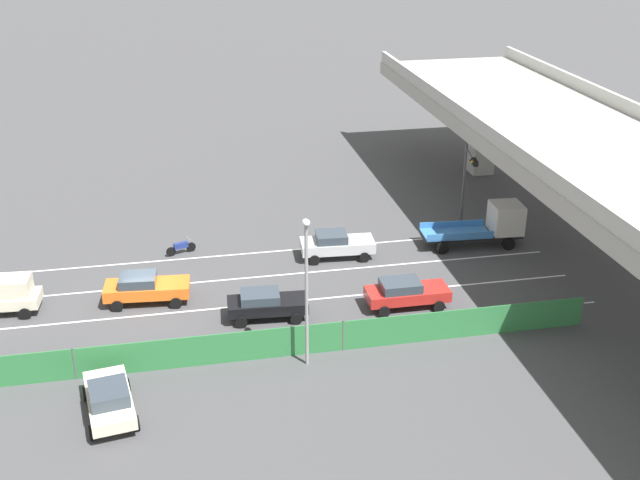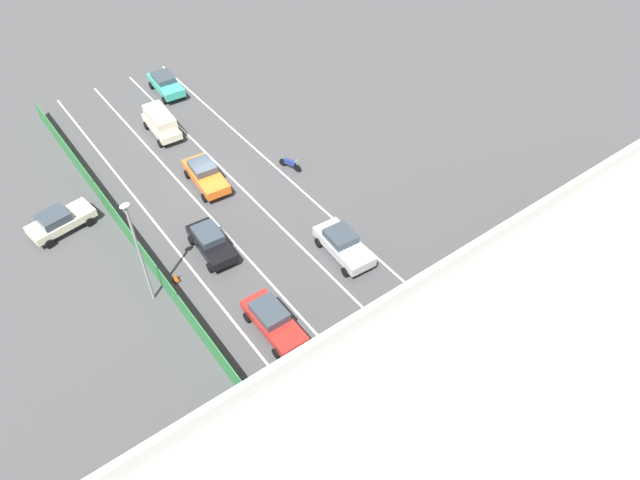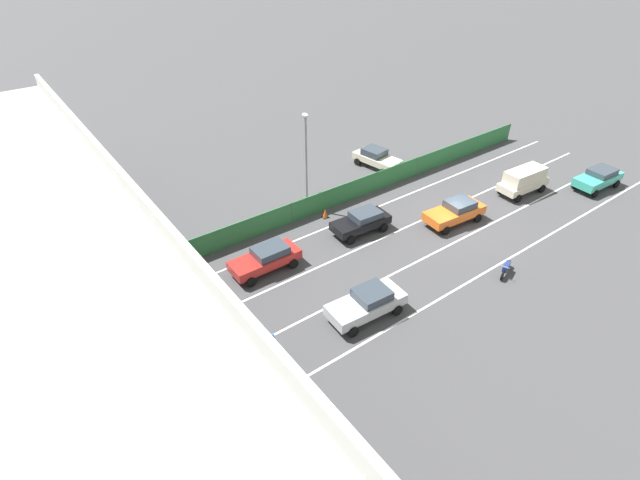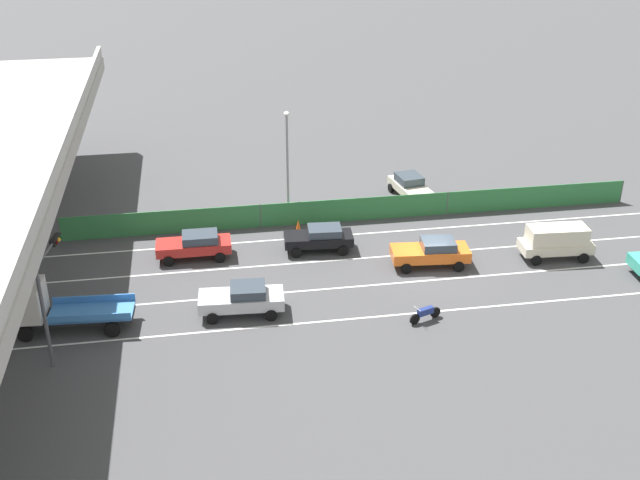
# 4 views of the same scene
# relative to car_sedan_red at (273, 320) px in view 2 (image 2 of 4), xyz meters

# --- Properties ---
(ground_plane) EXTENTS (300.00, 300.00, 0.00)m
(ground_plane) POSITION_rel_car_sedan_red_xyz_m (-3.46, -13.93, -0.89)
(ground_plane) COLOR #424244
(lane_line_left_edge) EXTENTS (0.14, 42.40, 0.01)m
(lane_line_left_edge) POSITION_rel_car_sedan_red_xyz_m (-8.49, -10.73, -0.89)
(lane_line_left_edge) COLOR silver
(lane_line_left_edge) RESTS_ON ground
(lane_line_mid_left) EXTENTS (0.14, 42.40, 0.01)m
(lane_line_mid_left) POSITION_rel_car_sedan_red_xyz_m (-5.14, -10.73, -0.89)
(lane_line_mid_left) COLOR silver
(lane_line_mid_left) RESTS_ON ground
(lane_line_mid_right) EXTENTS (0.14, 42.40, 0.01)m
(lane_line_mid_right) POSITION_rel_car_sedan_red_xyz_m (-1.78, -10.73, -0.89)
(lane_line_mid_right) COLOR silver
(lane_line_mid_right) RESTS_ON ground
(lane_line_right_edge) EXTENTS (0.14, 42.40, 0.01)m
(lane_line_right_edge) POSITION_rel_car_sedan_red_xyz_m (1.57, -10.73, -0.89)
(lane_line_right_edge) COLOR silver
(lane_line_right_edge) RESTS_ON ground
(elevated_overpass) EXTENTS (52.50, 11.91, 8.19)m
(elevated_overpass) POSITION_rel_car_sedan_red_xyz_m (-3.46, 12.47, 5.74)
(elevated_overpass) COLOR #A09E99
(elevated_overpass) RESTS_ON ground
(green_fence) EXTENTS (0.10, 38.50, 1.63)m
(green_fence) POSITION_rel_car_sedan_red_xyz_m (3.66, -10.73, -0.08)
(green_fence) COLOR #2D753D
(green_fence) RESTS_ON ground
(car_sedan_red) EXTENTS (1.98, 4.52, 1.59)m
(car_sedan_red) POSITION_rel_car_sedan_red_xyz_m (0.00, 0.00, 0.00)
(car_sedan_red) COLOR red
(car_sedan_red) RESTS_ON ground
(car_taxi_orange) EXTENTS (2.35, 4.76, 1.66)m
(car_taxi_orange) POSITION_rel_car_sedan_red_xyz_m (-3.32, -13.92, 0.02)
(car_taxi_orange) COLOR orange
(car_taxi_orange) RESTS_ON ground
(car_van_cream) EXTENTS (2.14, 4.42, 2.06)m
(car_van_cream) POSITION_rel_car_sedan_red_xyz_m (-3.60, -21.67, 0.28)
(car_van_cream) COLOR beige
(car_van_cream) RESTS_ON ground
(car_sedan_silver) EXTENTS (2.31, 4.64, 1.65)m
(car_sedan_silver) POSITION_rel_car_sedan_red_xyz_m (-6.92, -2.37, 0.01)
(car_sedan_silver) COLOR #B7BABC
(car_sedan_silver) RESTS_ON ground
(car_sedan_black) EXTENTS (2.17, 4.35, 1.55)m
(car_sedan_black) POSITION_rel_car_sedan_red_xyz_m (-0.27, -7.65, -0.02)
(car_sedan_black) COLOR black
(car_sedan_black) RESTS_ON ground
(car_taxi_teal) EXTENTS (2.20, 4.51, 1.60)m
(car_taxi_teal) POSITION_rel_car_sedan_red_xyz_m (-6.72, -27.36, 0.01)
(car_taxi_teal) COLOR teal
(car_taxi_teal) RESTS_ON ground
(flatbed_truck_blue) EXTENTS (2.58, 6.45, 2.73)m
(flatbed_truck_blue) POSITION_rel_car_sedan_red_xyz_m (-6.89, 7.78, 0.50)
(flatbed_truck_blue) COLOR black
(flatbed_truck_blue) RESTS_ON ground
(motorcycle) EXTENTS (0.87, 1.86, 0.93)m
(motorcycle) POSITION_rel_car_sedan_red_xyz_m (-9.29, -11.80, -0.43)
(motorcycle) COLOR black
(motorcycle) RESTS_ON ground
(parked_sedan_cream) EXTENTS (4.52, 2.58, 1.62)m
(parked_sedan_cream) POSITION_rel_car_sedan_red_xyz_m (6.85, -15.40, -0.00)
(parked_sedan_cream) COLOR beige
(parked_sedan_cream) RESTS_ON ground
(traffic_light) EXTENTS (3.34, 0.92, 5.73)m
(traffic_light) POSITION_rel_car_sedan_red_xyz_m (-9.20, 6.87, 3.14)
(traffic_light) COLOR #47474C
(traffic_light) RESTS_ON ground
(street_lamp) EXTENTS (0.60, 0.36, 7.56)m
(street_lamp) POSITION_rel_car_sedan_red_xyz_m (4.52, -6.30, 3.66)
(street_lamp) COLOR gray
(street_lamp) RESTS_ON ground
(traffic_cone) EXTENTS (0.47, 0.47, 0.73)m
(traffic_cone) POSITION_rel_car_sedan_red_xyz_m (2.77, -6.72, -0.55)
(traffic_cone) COLOR orange
(traffic_cone) RESTS_ON ground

